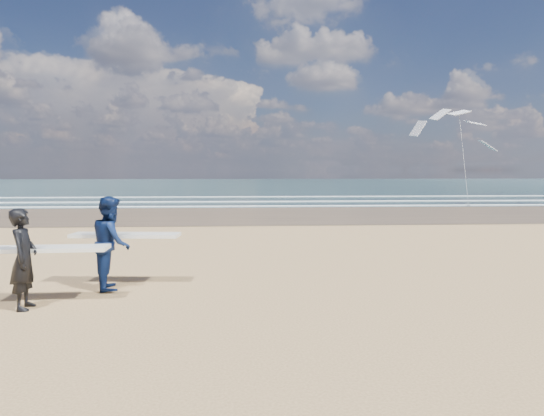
{
  "coord_description": "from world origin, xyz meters",
  "views": [
    {
      "loc": [
        3.0,
        -8.34,
        2.37
      ],
      "look_at": [
        3.91,
        6.0,
        1.24
      ],
      "focal_mm": 32.0,
      "sensor_mm": 36.0,
      "label": 1
    }
  ],
  "objects": [
    {
      "name": "surfer_near",
      "position": [
        -0.66,
        0.08,
        0.88
      ],
      "size": [
        2.22,
        0.98,
        1.73
      ],
      "color": "black",
      "rests_on": "ground"
    },
    {
      "name": "wet_sand_strip",
      "position": [
        20.0,
        18.0,
        0.01
      ],
      "size": [
        220.0,
        12.0,
        0.01
      ],
      "primitive_type": "cube",
      "color": "brown",
      "rests_on": "ground"
    },
    {
      "name": "kite_1",
      "position": [
        18.55,
        25.15,
        4.52
      ],
      "size": [
        6.43,
        4.81,
        7.8
      ],
      "color": "slate",
      "rests_on": "ground"
    },
    {
      "name": "foam_breakers",
      "position": [
        20.0,
        28.1,
        0.05
      ],
      "size": [
        220.0,
        11.7,
        0.05
      ],
      "color": "white",
      "rests_on": "ground"
    },
    {
      "name": "ocean",
      "position": [
        20.0,
        72.0,
        0.01
      ],
      "size": [
        220.0,
        100.0,
        0.02
      ],
      "primitive_type": "cube",
      "color": "#193637",
      "rests_on": "ground"
    },
    {
      "name": "surfer_far",
      "position": [
        0.43,
        1.4,
        0.93
      ],
      "size": [
        2.24,
        1.23,
        1.86
      ],
      "color": "#0C1B43",
      "rests_on": "ground"
    }
  ]
}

